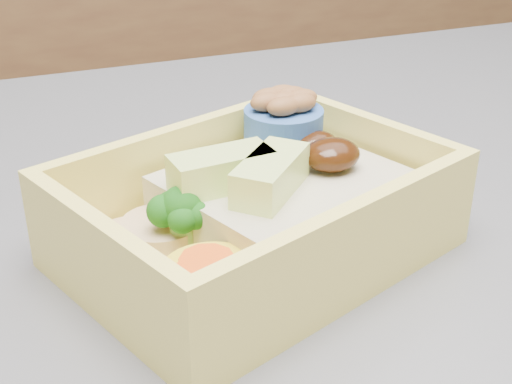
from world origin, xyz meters
name	(u,v)px	position (x,y,z in m)	size (l,w,h in m)	color
bento_box	(262,208)	(-0.09, -0.04, 0.94)	(0.23, 0.19, 0.07)	#F6E365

